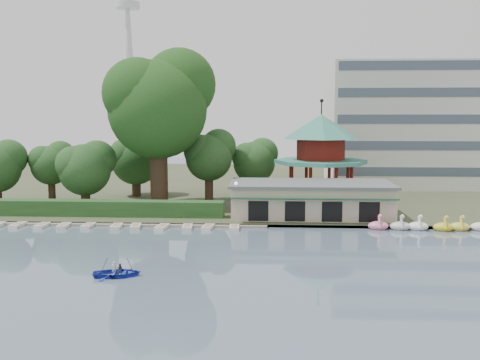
# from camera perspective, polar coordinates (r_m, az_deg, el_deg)

# --- Properties ---
(ground_plane) EXTENTS (220.00, 220.00, 0.00)m
(ground_plane) POSITION_cam_1_polar(r_m,az_deg,el_deg) (41.62, -4.19, -9.85)
(ground_plane) COLOR slate
(ground_plane) RESTS_ON ground
(shore) EXTENTS (220.00, 70.00, 0.40)m
(shore) POSITION_cam_1_polar(r_m,az_deg,el_deg) (92.41, -0.07, -0.40)
(shore) COLOR #424930
(shore) RESTS_ON ground
(embankment) EXTENTS (220.00, 0.60, 0.30)m
(embankment) POSITION_cam_1_polar(r_m,az_deg,el_deg) (58.26, -2.01, -4.81)
(embankment) COLOR gray
(embankment) RESTS_ON ground
(dock) EXTENTS (34.00, 1.60, 0.24)m
(dock) POSITION_cam_1_polar(r_m,az_deg,el_deg) (60.44, -13.46, -4.60)
(dock) COLOR gray
(dock) RESTS_ON ground
(boathouse) EXTENTS (18.60, 9.39, 3.90)m
(boathouse) POSITION_cam_1_polar(r_m,az_deg,el_deg) (62.42, 7.56, -2.01)
(boathouse) COLOR #C5B097
(boathouse) RESTS_ON shore
(pavilion) EXTENTS (12.40, 12.40, 13.50)m
(pavilion) POSITION_cam_1_polar(r_m,az_deg,el_deg) (71.97, 8.61, 3.26)
(pavilion) COLOR #C5B097
(pavilion) RESTS_ON shore
(office_building) EXTENTS (38.00, 18.00, 20.00)m
(office_building) POSITION_cam_1_polar(r_m,az_deg,el_deg) (92.70, 20.51, 5.10)
(office_building) COLOR silver
(office_building) RESTS_ON shore
(broadcast_tower) EXTENTS (8.00, 8.00, 96.00)m
(broadcast_tower) POSITION_cam_1_polar(r_m,az_deg,el_deg) (186.90, -11.80, 13.55)
(broadcast_tower) COLOR silver
(broadcast_tower) RESTS_ON ground
(hedge) EXTENTS (30.00, 2.00, 1.80)m
(hedge) POSITION_cam_1_polar(r_m,az_deg,el_deg) (64.22, -15.22, -2.91)
(hedge) COLOR #274E22
(hedge) RESTS_ON shore
(lamp_post) EXTENTS (0.36, 0.36, 4.28)m
(lamp_post) POSITION_cam_1_polar(r_m,az_deg,el_deg) (59.26, -0.43, -1.47)
(lamp_post) COLOR black
(lamp_post) RESTS_ON shore
(big_tree) EXTENTS (13.81, 12.87, 20.22)m
(big_tree) POSITION_cam_1_polar(r_m,az_deg,el_deg) (69.17, -8.61, 8.31)
(big_tree) COLOR #3A281C
(big_tree) RESTS_ON shore
(small_trees) EXTENTS (39.78, 16.91, 9.78)m
(small_trees) POSITION_cam_1_polar(r_m,az_deg,el_deg) (73.77, -12.03, 2.06)
(small_trees) COLOR #3A281C
(small_trees) RESTS_ON shore
(swan_boats) EXTENTS (16.69, 2.15, 1.92)m
(swan_boats) POSITION_cam_1_polar(r_m,az_deg,el_deg) (60.43, 21.52, -4.63)
(swan_boats) COLOR pink
(swan_boats) RESTS_ON ground
(moored_rowboats) EXTENTS (29.89, 2.69, 0.36)m
(moored_rowboats) POSITION_cam_1_polar(r_m,az_deg,el_deg) (59.37, -14.57, -4.78)
(moored_rowboats) COLOR silver
(moored_rowboats) RESTS_ON ground
(rowboat_with_passengers) EXTENTS (5.50, 4.37, 2.01)m
(rowboat_with_passengers) POSITION_cam_1_polar(r_m,az_deg,el_deg) (41.58, -12.97, -9.30)
(rowboat_with_passengers) COLOR #2337B4
(rowboat_with_passengers) RESTS_ON ground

